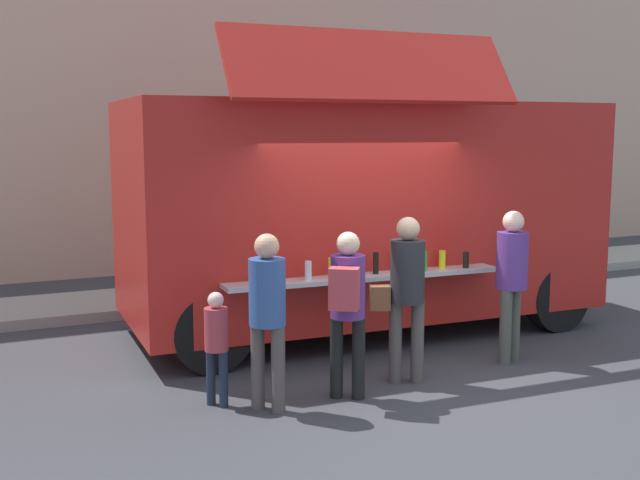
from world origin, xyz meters
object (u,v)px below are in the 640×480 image
object	(u,v)px
customer_mid_with_backpack	(347,298)
child_near_queue	(216,338)
customer_extra_browsing	(512,272)
customer_front_ordering	(406,285)
trash_bin	(514,250)
customer_rear_waiting	(267,306)
food_truck_main	(363,208)

from	to	relation	value
customer_mid_with_backpack	child_near_queue	bearing A→B (deg)	107.95
customer_extra_browsing	customer_front_ordering	bearing A→B (deg)	68.89
customer_front_ordering	child_near_queue	bearing A→B (deg)	108.74
trash_bin	customer_rear_waiting	bearing A→B (deg)	-145.07
trash_bin	customer_mid_with_backpack	distance (m)	7.53
customer_rear_waiting	customer_extra_browsing	world-z (taller)	customer_extra_browsing
trash_bin	child_near_queue	xyz separation A→B (m)	(-7.07, -4.33, 0.21)
customer_front_ordering	customer_rear_waiting	size ratio (longest dim) A/B	1.04
customer_front_ordering	customer_rear_waiting	world-z (taller)	customer_front_ordering
customer_mid_with_backpack	customer_front_ordering	bearing A→B (deg)	-40.42
customer_mid_with_backpack	customer_rear_waiting	world-z (taller)	customer_rear_waiting
food_truck_main	child_near_queue	xyz separation A→B (m)	(-2.66, -2.01, -0.96)
customer_mid_with_backpack	customer_rear_waiting	bearing A→B (deg)	122.23
trash_bin	customer_extra_browsing	world-z (taller)	customer_extra_browsing
customer_front_ordering	customer_extra_browsing	distance (m)	1.49
food_truck_main	customer_front_ordering	xyz separation A→B (m)	(-0.66, -2.17, -0.59)
trash_bin	child_near_queue	bearing A→B (deg)	-148.51
customer_front_ordering	customer_mid_with_backpack	world-z (taller)	customer_front_ordering
customer_extra_browsing	child_near_queue	world-z (taller)	customer_extra_browsing
trash_bin	customer_front_ordering	bearing A→B (deg)	-138.47
child_near_queue	food_truck_main	bearing A→B (deg)	-0.32
customer_front_ordering	customer_extra_browsing	size ratio (longest dim) A/B	1.01
food_truck_main	customer_mid_with_backpack	xyz separation A→B (m)	(-1.45, -2.38, -0.61)
child_near_queue	customer_front_ordering	bearing A→B (deg)	-41.89
customer_front_ordering	child_near_queue	xyz separation A→B (m)	(-2.00, 0.16, -0.37)
child_near_queue	trash_bin	bearing A→B (deg)	-5.89
customer_rear_waiting	customer_extra_browsing	xyz separation A→B (m)	(3.09, 0.31, 0.03)
trash_bin	food_truck_main	bearing A→B (deg)	-152.24
food_truck_main	customer_front_ordering	world-z (taller)	food_truck_main
customer_extra_browsing	food_truck_main	bearing A→B (deg)	-4.29
customer_mid_with_backpack	child_near_queue	size ratio (longest dim) A/B	1.49
customer_extra_browsing	child_near_queue	bearing A→B (deg)	63.27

